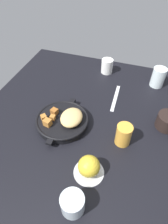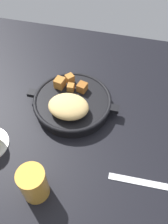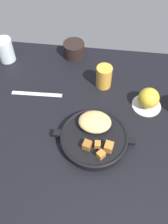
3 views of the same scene
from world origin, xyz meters
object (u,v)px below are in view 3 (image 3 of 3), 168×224
at_px(red_apple, 149,98).
at_px(juice_glass_amber, 104,77).
at_px(water_glass_tall, 5,50).
at_px(cast_iron_skillet, 94,136).
at_px(coffee_mug_dark, 74,50).
at_px(butter_knife, 37,94).

bearing_deg(red_apple, juice_glass_amber, 153.05).
height_order(red_apple, water_glass_tall, water_glass_tall).
distance_m(cast_iron_skillet, coffee_mug_dark, 0.44).
relative_size(coffee_mug_dark, water_glass_tall, 0.90).
relative_size(butter_knife, juice_glass_amber, 2.15).
relative_size(cast_iron_skillet, water_glass_tall, 2.66).
xyz_separation_m(cast_iron_skillet, red_apple, (0.18, 0.17, 0.02)).
bearing_deg(red_apple, water_glass_tall, 162.54).
xyz_separation_m(red_apple, water_glass_tall, (-0.59, 0.19, 0.01)).
distance_m(red_apple, coffee_mug_dark, 0.40).
bearing_deg(water_glass_tall, coffee_mug_dark, 12.18).
relative_size(cast_iron_skillet, coffee_mug_dark, 2.97).
xyz_separation_m(coffee_mug_dark, water_glass_tall, (-0.28, -0.06, 0.02)).
distance_m(red_apple, water_glass_tall, 0.62).
xyz_separation_m(red_apple, coffee_mug_dark, (-0.31, 0.25, -0.01)).
xyz_separation_m(red_apple, juice_glass_amber, (-0.17, 0.09, 0.00)).
xyz_separation_m(cast_iron_skillet, butter_knife, (-0.24, 0.18, -0.02)).
xyz_separation_m(butter_knife, water_glass_tall, (-0.17, 0.18, 0.05)).
bearing_deg(cast_iron_skillet, red_apple, 43.58).
bearing_deg(water_glass_tall, cast_iron_skillet, -41.02).
distance_m(butter_knife, coffee_mug_dark, 0.27).
relative_size(red_apple, water_glass_tall, 0.75).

